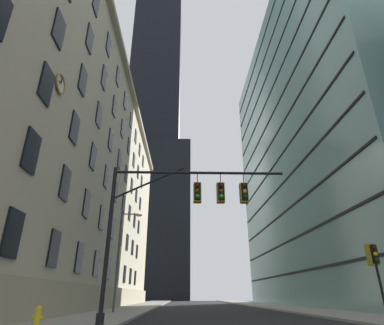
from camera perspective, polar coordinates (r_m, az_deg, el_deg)
The scene contains 7 objects.
station_building at distance 42.14m, azimuth -22.75°, elevation -2.94°, with size 15.30×62.57×29.42m.
dark_skyscraper at distance 123.42m, azimuth -6.79°, elevation 10.00°, with size 27.05×27.05×228.15m.
glass_office_midrise at distance 54.25m, azimuth 24.70°, elevation 3.23°, with size 19.66×48.42×47.18m.
traffic_signal_mast at distance 15.90m, azimuth -0.68°, elevation -7.66°, with size 9.03×0.63×7.49m.
traffic_light_near_right at distance 18.74m, azimuth 30.44°, elevation -15.03°, with size 0.40×0.63×3.63m.
street_lamppost at distance 28.01m, azimuth -12.84°, elevation -15.53°, with size 1.90×0.32×8.02m.
fire_hydrant at distance 14.96m, azimuth -26.52°, elevation -23.95°, with size 0.42×0.26×0.85m.
Camera 1 is at (-3.05, -11.66, 1.36)m, focal length 29.01 mm.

